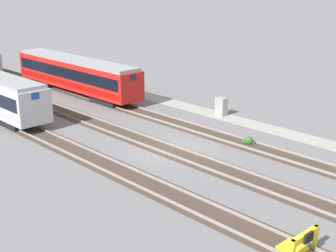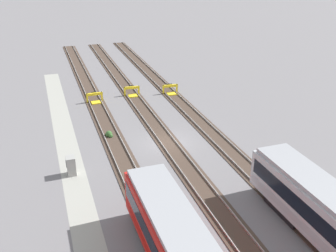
# 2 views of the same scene
# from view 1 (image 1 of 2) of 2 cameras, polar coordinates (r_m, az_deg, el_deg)

# --- Properties ---
(ground_plane) EXTENTS (400.00, 400.00, 0.00)m
(ground_plane) POSITION_cam_1_polar(r_m,az_deg,el_deg) (32.98, 0.17, -3.03)
(ground_plane) COLOR slate
(service_walkway) EXTENTS (54.00, 2.00, 0.01)m
(service_walkway) POSITION_cam_1_polar(r_m,az_deg,el_deg) (39.61, 9.69, 0.36)
(service_walkway) COLOR #9E9E93
(service_walkway) RESTS_ON ground
(rail_track_nearest) EXTENTS (90.00, 2.23, 0.21)m
(rail_track_nearest) POSITION_cam_1_polar(r_m,az_deg,el_deg) (36.32, 5.62, -1.03)
(rail_track_nearest) COLOR #47382D
(rail_track_nearest) RESTS_ON ground
(rail_track_near_inner) EXTENTS (90.00, 2.24, 0.21)m
(rail_track_near_inner) POSITION_cam_1_polar(r_m,az_deg,el_deg) (32.97, 0.17, -2.96)
(rail_track_near_inner) COLOR #47382D
(rail_track_near_inner) RESTS_ON ground
(rail_track_middle) EXTENTS (90.00, 2.23, 0.21)m
(rail_track_middle) POSITION_cam_1_polar(r_m,az_deg,el_deg) (30.02, -6.46, -5.25)
(rail_track_middle) COLOR #47382D
(rail_track_middle) RESTS_ON ground
(subway_car_front_row_right_inner) EXTENTS (18.03, 3.00, 3.70)m
(subway_car_front_row_right_inner) POSITION_cam_1_polar(r_m,az_deg,el_deg) (49.40, -11.17, 6.23)
(subway_car_front_row_right_inner) COLOR red
(subway_car_front_row_right_inner) RESTS_ON ground
(bumper_stop_middle_track) EXTENTS (1.37, 2.01, 1.22)m
(bumper_stop_middle_track) POSITION_cam_1_polar(r_m,az_deg,el_deg) (22.08, 15.70, -13.62)
(bumper_stop_middle_track) COLOR yellow
(bumper_stop_middle_track) RESTS_ON ground
(electrical_cabinet) EXTENTS (0.90, 0.73, 1.60)m
(electrical_cabinet) POSITION_cam_1_polar(r_m,az_deg,el_deg) (41.21, 6.51, 2.36)
(electrical_cabinet) COLOR #9E9E99
(electrical_cabinet) RESTS_ON ground
(weed_clump) EXTENTS (0.92, 0.70, 0.64)m
(weed_clump) POSITION_cam_1_polar(r_m,az_deg,el_deg) (34.64, 9.76, -1.82)
(weed_clump) COLOR #38602D
(weed_clump) RESTS_ON ground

